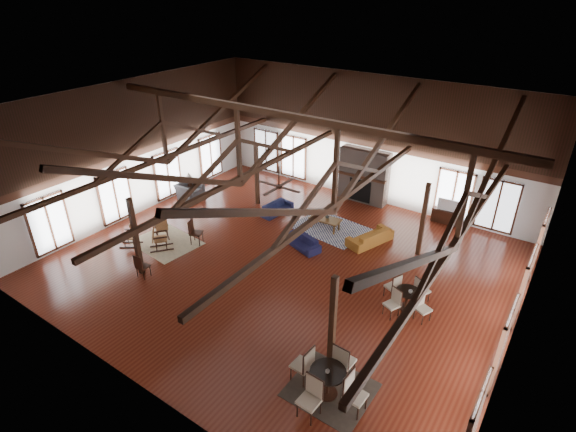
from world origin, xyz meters
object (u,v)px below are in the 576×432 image
Objects in this scene: coffee_table at (325,220)px; cafe_table_far at (407,296)px; sofa_navy_left at (277,208)px; armchair at (190,190)px; sofa_navy_front at (302,242)px; tv_console at (446,216)px; cafe_table_near at (328,378)px; sofa_orange at (370,236)px.

coffee_table is 0.73× the size of cafe_table_far.
sofa_navy_left is 4.66m from armchair.
cafe_table_far is (12.03, -2.07, 0.10)m from armchair.
sofa_navy_front is 1.26× the size of coffee_table.
cafe_table_near is at bearing -88.31° from tv_console.
cafe_table_near reaches higher than coffee_table.
sofa_orange reaches higher than sofa_navy_left.
coffee_table is (-2.10, -0.03, 0.15)m from sofa_orange.
sofa_navy_left is at bearing 162.72° from sofa_navy_front.
sofa_orange is at bearing -82.67° from sofa_navy_left.
tv_console is (6.76, 3.53, 0.06)m from sofa_navy_left.
sofa_orange is (4.72, -0.01, 0.06)m from sofa_navy_left.
tv_console reaches higher than sofa_orange.
coffee_table is at bearing 107.58° from sofa_navy_front.
sofa_orange is 0.93× the size of cafe_table_near.
cafe_table_near is 11.17m from tv_console.
sofa_navy_front is 0.92× the size of cafe_table_far.
cafe_table_near reaches higher than cafe_table_far.
sofa_orange is at bearing -1.15° from coffee_table.
cafe_table_near reaches higher than sofa_navy_front.
sofa_orange is 1.66× the size of tv_console.
armchair is 0.95× the size of tv_console.
armchair is (-4.53, -1.06, 0.14)m from sofa_navy_left.
armchair is (-7.15, -1.02, -0.07)m from coffee_table.
armchair is (-9.25, -1.05, 0.08)m from sofa_orange.
armchair is at bearing -167.96° from sofa_navy_front.
coffee_table is at bearing -83.47° from sofa_navy_left.
cafe_table_near is at bearing -95.21° from cafe_table_far.
coffee_table is at bearing 147.70° from cafe_table_far.
cafe_table_far reaches higher than sofa_navy_left.
tv_console is (-0.33, 11.16, -0.26)m from cafe_table_near.
cafe_table_near is (7.09, -7.63, 0.33)m from sofa_navy_left.
cafe_table_near is 1.78× the size of tv_console.
coffee_table reaches higher than sofa_navy_left.
coffee_table is 1.15× the size of armchair.
sofa_orange is 4.08m from tv_console.
sofa_navy_front is 1.02× the size of sofa_navy_left.
tv_console reaches higher than sofa_navy_left.
coffee_table is (0.03, 1.82, 0.20)m from sofa_navy_front.
cafe_table_far is (0.41, 4.50, -0.09)m from cafe_table_near.
armchair is at bearing -157.88° from tv_console.
cafe_table_near reaches higher than tv_console.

